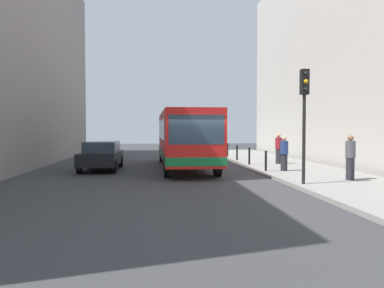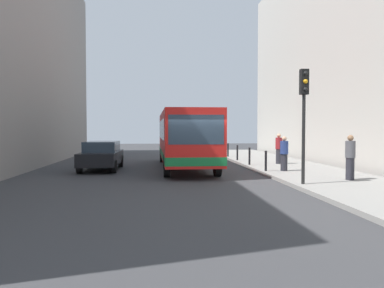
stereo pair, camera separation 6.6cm
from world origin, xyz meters
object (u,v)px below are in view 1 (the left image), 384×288
(traffic_light, at_px, (304,104))
(pedestrian_near_signal, at_px, (350,157))
(pedestrian_mid_sidewalk, at_px, (284,154))
(bollard_mid, at_px, (249,156))
(pedestrian_far_sidewalk, at_px, (279,149))
(bollard_near, at_px, (266,161))
(bollard_farthest, at_px, (228,150))
(bus, at_px, (184,136))
(bollard_far, at_px, (237,153))
(car_beside_bus, at_px, (102,155))

(traffic_light, relative_size, pedestrian_near_signal, 2.35)
(pedestrian_mid_sidewalk, bearing_deg, bollard_mid, -2.19)
(pedestrian_far_sidewalk, bearing_deg, bollard_near, 22.54)
(bollard_mid, bearing_deg, bollard_farthest, 90.00)
(bus, distance_m, bollard_mid, 3.76)
(bus, distance_m, bollard_far, 4.85)
(pedestrian_near_signal, relative_size, pedestrian_mid_sidewalk, 1.07)
(bollard_near, relative_size, bollard_far, 1.00)
(bollard_farthest, distance_m, pedestrian_near_signal, 13.17)
(pedestrian_near_signal, distance_m, pedestrian_mid_sidewalk, 3.68)
(pedestrian_near_signal, bearing_deg, car_beside_bus, -78.66)
(bollard_far, height_order, pedestrian_far_sidewalk, pedestrian_far_sidewalk)
(bollard_near, bearing_deg, bus, 137.54)
(bollard_farthest, bearing_deg, traffic_light, -89.59)
(bus, distance_m, pedestrian_mid_sidewalk, 5.62)
(car_beside_bus, bearing_deg, pedestrian_far_sidewalk, -173.23)
(bollard_mid, relative_size, pedestrian_far_sidewalk, 0.55)
(bollard_farthest, bearing_deg, pedestrian_near_signal, -79.72)
(pedestrian_far_sidewalk, bearing_deg, bollard_farthest, -114.10)
(bus, relative_size, traffic_light, 2.69)
(bus, relative_size, bollard_near, 11.62)
(pedestrian_near_signal, relative_size, pedestrian_far_sidewalk, 1.02)
(bus, xyz_separation_m, bollard_mid, (3.59, -0.11, -1.10))
(bus, xyz_separation_m, traffic_light, (3.69, -7.66, 1.28))
(bollard_mid, height_order, bollard_far, same)
(bollard_mid, distance_m, pedestrian_far_sidewalk, 1.87)
(bus, height_order, bollard_farthest, bus)
(pedestrian_mid_sidewalk, bearing_deg, bollard_near, 68.15)
(traffic_light, xyz_separation_m, bollard_mid, (-0.10, 7.55, -2.38))
(bus, height_order, traffic_light, traffic_light)
(traffic_light, height_order, bollard_mid, traffic_light)
(bus, height_order, pedestrian_near_signal, bus)
(bollard_far, distance_m, pedestrian_near_signal, 10.07)
(bollard_near, distance_m, pedestrian_mid_sidewalk, 0.92)
(bollard_near, height_order, bollard_far, same)
(pedestrian_mid_sidewalk, bearing_deg, car_beside_bus, 56.23)
(pedestrian_far_sidewalk, bearing_deg, car_beside_bus, -35.08)
(bollard_near, height_order, bollard_mid, same)
(bollard_mid, relative_size, bollard_farthest, 1.00)
(traffic_light, height_order, pedestrian_mid_sidewalk, traffic_light)
(bollard_far, bearing_deg, pedestrian_mid_sidewalk, -82.40)
(bollard_mid, height_order, pedestrian_mid_sidewalk, pedestrian_mid_sidewalk)
(bollard_near, distance_m, bollard_mid, 3.17)
(traffic_light, distance_m, bollard_mid, 7.92)
(traffic_light, bearing_deg, bollard_farthest, 90.41)
(traffic_light, relative_size, bollard_farthest, 4.32)
(car_beside_bus, distance_m, bollard_mid, 7.97)
(car_beside_bus, relative_size, pedestrian_near_signal, 2.54)
(bus, height_order, bollard_near, bus)
(bollard_near, height_order, pedestrian_far_sidewalk, pedestrian_far_sidewalk)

